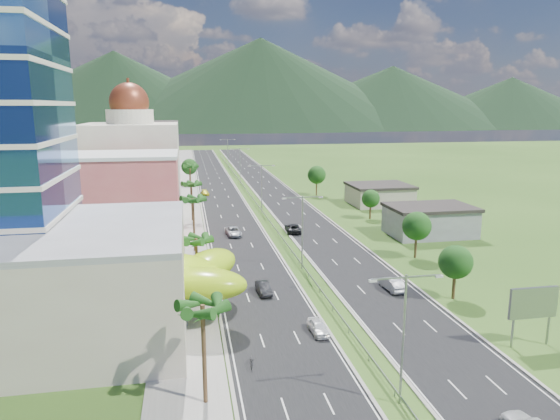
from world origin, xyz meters
TOP-DOWN VIEW (x-y plane):
  - ground at (0.00, 0.00)m, footprint 500.00×500.00m
  - road_left at (-7.50, 90.00)m, footprint 11.00×260.00m
  - road_right at (7.50, 90.00)m, footprint 11.00×260.00m
  - sidewalk_left at (-17.00, 90.00)m, footprint 7.00×260.00m
  - median_guardrail at (0.00, 71.99)m, footprint 0.10×216.06m
  - streetlight_median_a at (0.00, -25.00)m, footprint 6.04×0.25m
  - streetlight_median_b at (0.00, 10.00)m, footprint 6.04×0.25m
  - streetlight_median_c at (0.00, 50.00)m, footprint 6.04×0.25m
  - streetlight_median_d at (0.00, 95.00)m, footprint 6.04×0.25m
  - streetlight_median_e at (0.00, 140.00)m, footprint 6.04×0.25m
  - mall_podium at (-32.00, -6.00)m, footprint 30.00×24.00m
  - lime_canopy at (-20.00, -4.00)m, footprint 18.00×15.00m
  - pink_shophouse at (-28.00, 32.00)m, footprint 20.00×15.00m
  - domed_building at (-28.00, 55.00)m, footprint 20.00×20.00m
  - midrise_grey at (-27.00, 80.00)m, footprint 16.00×15.00m
  - midrise_beige at (-27.00, 102.00)m, footprint 16.00×15.00m
  - midrise_white at (-27.00, 125.00)m, footprint 16.00×15.00m
  - billboard at (17.00, -18.00)m, footprint 5.20×0.35m
  - shed_near at (28.00, 25.00)m, footprint 15.00×10.00m
  - shed_far at (30.00, 55.00)m, footprint 14.00×12.00m
  - palm_tree_a at (-15.50, -22.00)m, footprint 3.60×3.60m
  - palm_tree_b at (-15.50, 2.00)m, footprint 3.60×3.60m
  - palm_tree_c at (-15.50, 22.00)m, footprint 3.60×3.60m
  - palm_tree_d at (-15.50, 45.00)m, footprint 3.60×3.60m
  - palm_tree_e at (-15.50, 70.00)m, footprint 3.60×3.60m
  - leafy_tree_lfar at (-15.50, 95.00)m, footprint 4.90×4.90m
  - leafy_tree_ra at (16.00, -5.00)m, footprint 4.20×4.20m
  - leafy_tree_rb at (19.00, 12.00)m, footprint 4.55×4.55m
  - leafy_tree_rc at (22.00, 40.00)m, footprint 3.85×3.85m
  - leafy_tree_rd at (18.00, 70.00)m, footprint 4.90×4.90m
  - mountain_ridge at (60.00, 450.00)m, footprint 860.00×140.00m
  - car_white_near_left at (-3.20, -11.37)m, footprint 1.82×4.12m
  - car_dark_left at (-7.15, 1.05)m, footprint 1.79×4.43m
  - car_silver_mid_left at (-8.18, 31.16)m, footprint 2.95×5.68m
  - car_yellow_far_left at (-11.67, 76.06)m, footprint 2.29×4.49m
  - car_silver_right at (9.60, -0.84)m, footprint 2.04×5.03m
  - car_dark_far_right at (3.20, 31.55)m, footprint 3.05×5.88m
  - motorcycle at (-11.06, -16.95)m, footprint 0.83×2.01m

SIDE VIEW (x-z plane):
  - ground at x=0.00m, z-range 0.00..0.00m
  - mountain_ridge at x=60.00m, z-range -45.00..45.00m
  - road_left at x=-7.50m, z-range 0.00..0.04m
  - road_right at x=7.50m, z-range 0.00..0.04m
  - sidewalk_left at x=-17.00m, z-range 0.00..0.12m
  - median_guardrail at x=0.00m, z-range 0.24..1.00m
  - car_yellow_far_left at x=-11.67m, z-range 0.04..1.29m
  - motorcycle at x=-11.06m, z-range 0.04..1.29m
  - car_white_near_left at x=-3.20m, z-range 0.04..1.42m
  - car_dark_left at x=-7.15m, z-range 0.04..1.47m
  - car_silver_mid_left at x=-8.18m, z-range 0.04..1.57m
  - car_dark_far_right at x=3.20m, z-range 0.04..1.62m
  - car_silver_right at x=9.60m, z-range 0.04..1.66m
  - shed_far at x=30.00m, z-range 0.00..4.40m
  - shed_near at x=28.00m, z-range 0.00..5.00m
  - leafy_tree_rc at x=22.00m, z-range 1.21..7.54m
  - billboard at x=17.00m, z-range 1.32..7.52m
  - leafy_tree_ra at x=16.00m, z-range 1.33..8.23m
  - lime_canopy at x=-20.00m, z-range 1.29..8.69m
  - leafy_tree_rb at x=19.00m, z-range 1.44..8.92m
  - mall_podium at x=-32.00m, z-range 0.00..11.00m
  - leafy_tree_lfar at x=-15.50m, z-range 1.55..9.60m
  - leafy_tree_rd at x=18.00m, z-range 1.55..9.60m
  - midrise_beige at x=-27.00m, z-range 0.00..13.00m
  - streetlight_median_a at x=0.00m, z-range 1.25..12.25m
  - streetlight_median_b at x=0.00m, z-range 1.25..12.25m
  - streetlight_median_c at x=0.00m, z-range 1.25..12.25m
  - streetlight_median_d at x=0.00m, z-range 1.25..12.25m
  - streetlight_median_e at x=0.00m, z-range 1.25..12.25m
  - palm_tree_b at x=-15.50m, z-range 3.01..11.11m
  - pink_shophouse at x=-28.00m, z-range 0.00..15.00m
  - palm_tree_d at x=-15.50m, z-range 3.24..11.84m
  - midrise_grey at x=-27.00m, z-range 0.00..16.00m
  - palm_tree_a at x=-15.50m, z-range 3.47..12.57m
  - palm_tree_e at x=-15.50m, z-range 3.61..13.01m
  - palm_tree_c at x=-15.50m, z-range 3.70..13.30m
  - midrise_white at x=-27.00m, z-range 0.00..18.00m
  - domed_building at x=-28.00m, z-range -3.00..25.70m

